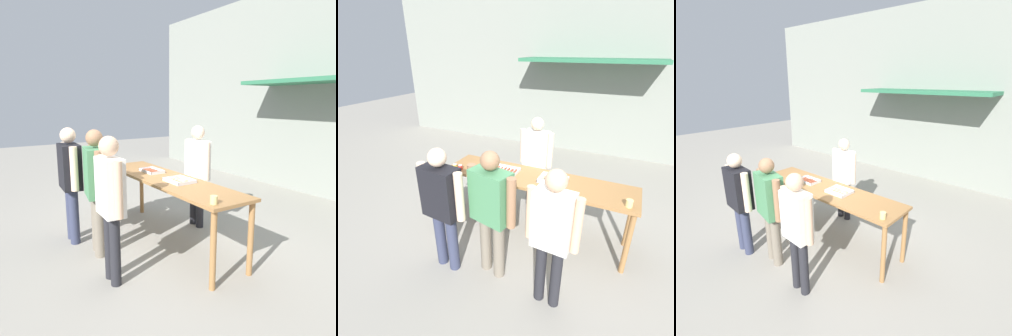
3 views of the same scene
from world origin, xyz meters
TOP-DOWN VIEW (x-y plane):
  - ground_plane at (0.00, 0.00)m, footprint 24.00×24.00m
  - building_facade_back at (0.00, 3.98)m, footprint 12.00×1.11m
  - serving_table at (0.00, 0.00)m, footprint 2.77×0.70m
  - food_tray_sausages at (-0.49, 0.02)m, footprint 0.40×0.25m
  - food_tray_buns at (0.25, 0.02)m, footprint 0.39×0.30m
  - condiment_jar_mustard at (-1.25, -0.23)m, footprint 0.07×0.07m
  - condiment_jar_ketchup at (-1.16, -0.23)m, footprint 0.07×0.07m
  - beer_cup at (1.24, -0.23)m, footprint 0.08×0.08m
  - person_server_behind_table at (-0.27, 0.74)m, footprint 0.59×0.25m
  - person_customer_holding_hotdog at (-0.77, -1.15)m, footprint 0.66×0.29m
  - person_customer_with_cup at (0.57, -1.11)m, footprint 0.57×0.24m
  - person_customer_waiting_in_line at (-0.19, -0.99)m, footprint 0.67×0.35m

SIDE VIEW (x-z plane):
  - ground_plane at x=0.00m, z-range 0.00..0.00m
  - serving_table at x=0.00m, z-range 0.36..1.31m
  - food_tray_sausages at x=-0.49m, z-range 0.94..0.98m
  - food_tray_buns at x=0.25m, z-range 0.94..1.00m
  - person_server_behind_table at x=-0.27m, z-range 0.16..1.80m
  - person_customer_holding_hotdog at x=-0.77m, z-range 0.15..1.81m
  - condiment_jar_mustard at x=-1.25m, z-range 0.94..1.02m
  - condiment_jar_ketchup at x=-1.16m, z-range 0.94..1.02m
  - person_customer_waiting_in_line at x=-0.19m, z-range 0.15..1.82m
  - beer_cup at x=1.24m, z-range 0.95..1.04m
  - person_customer_with_cup at x=0.57m, z-range 0.16..1.83m
  - building_facade_back at x=0.00m, z-range 0.01..4.51m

